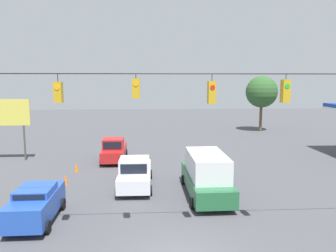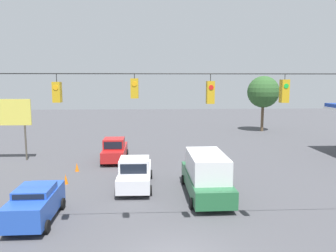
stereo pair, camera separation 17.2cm
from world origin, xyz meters
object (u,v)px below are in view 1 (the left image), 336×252
at_px(traffic_cone_nearest, 32,219).
at_px(traffic_cone_second, 49,197).
at_px(roadside_billboard, 6,116).
at_px(pickup_truck_white_withflow_mid, 135,173).
at_px(traffic_cone_fourth, 76,167).
at_px(traffic_cone_third, 65,179).
at_px(box_truck_green_crossing_near, 206,175).
at_px(pickup_truck_red_withflow_far, 114,150).
at_px(tree_horizon_left, 262,92).
at_px(overhead_signal_span, 176,127).
at_px(sedan_blue_parked_shoulder, 36,203).

height_order(traffic_cone_nearest, traffic_cone_second, same).
relative_size(traffic_cone_second, roadside_billboard, 0.13).
distance_m(pickup_truck_white_withflow_mid, traffic_cone_fourth, 6.38).
distance_m(pickup_truck_white_withflow_mid, traffic_cone_third, 4.99).
height_order(box_truck_green_crossing_near, roadside_billboard, roadside_billboard).
distance_m(traffic_cone_third, traffic_cone_fourth, 3.22).
bearing_deg(roadside_billboard, pickup_truck_white_withflow_mid, 144.86).
xyz_separation_m(pickup_truck_red_withflow_far, tree_horizon_left, (-19.02, -16.41, 4.57)).
height_order(overhead_signal_span, sedan_blue_parked_shoulder, overhead_signal_span).
relative_size(overhead_signal_span, sedan_blue_parked_shoulder, 4.99).
distance_m(overhead_signal_span, pickup_truck_red_withflow_far, 16.26).
relative_size(pickup_truck_white_withflow_mid, box_truck_green_crossing_near, 0.80).
distance_m(pickup_truck_red_withflow_far, tree_horizon_left, 25.53).
height_order(pickup_truck_red_withflow_far, traffic_cone_nearest, pickup_truck_red_withflow_far).
distance_m(overhead_signal_span, pickup_truck_white_withflow_mid, 8.94).
height_order(traffic_cone_second, traffic_cone_third, same).
bearing_deg(roadside_billboard, traffic_cone_second, 122.02).
bearing_deg(traffic_cone_fourth, sedan_blue_parked_shoulder, 90.01).
bearing_deg(traffic_cone_second, traffic_cone_third, -91.47).
bearing_deg(pickup_truck_white_withflow_mid, pickup_truck_red_withflow_far, -73.84).
bearing_deg(roadside_billboard, traffic_cone_nearest, 116.14).
bearing_deg(box_truck_green_crossing_near, tree_horizon_left, -115.58).
relative_size(pickup_truck_red_withflow_far, traffic_cone_third, 7.52).
xyz_separation_m(overhead_signal_span, box_truck_green_crossing_near, (-2.38, -5.74, -3.81)).
xyz_separation_m(pickup_truck_red_withflow_far, traffic_cone_second, (2.77, 10.01, -0.63)).
bearing_deg(pickup_truck_white_withflow_mid, traffic_cone_nearest, 48.93).
distance_m(sedan_blue_parked_shoulder, pickup_truck_red_withflow_far, 12.89).
height_order(sedan_blue_parked_shoulder, traffic_cone_nearest, sedan_blue_parked_shoulder).
bearing_deg(overhead_signal_span, box_truck_green_crossing_near, -112.53).
xyz_separation_m(traffic_cone_fourth, roadside_billboard, (6.84, -4.05, 3.66)).
relative_size(overhead_signal_span, traffic_cone_second, 32.31).
xyz_separation_m(box_truck_green_crossing_near, tree_horizon_left, (-12.34, -25.77, 4.19)).
xyz_separation_m(overhead_signal_span, tree_horizon_left, (-14.72, -31.51, 0.38)).
bearing_deg(traffic_cone_nearest, overhead_signal_span, 163.94).
bearing_deg(traffic_cone_second, tree_horizon_left, -129.52).
bearing_deg(sedan_blue_parked_shoulder, traffic_cone_fourth, -89.99).
xyz_separation_m(pickup_truck_white_withflow_mid, box_truck_green_crossing_near, (-4.50, 1.87, 0.38)).
height_order(traffic_cone_nearest, traffic_cone_fourth, same).
bearing_deg(roadside_billboard, box_truck_green_crossing_near, 148.07).
bearing_deg(tree_horizon_left, pickup_truck_red_withflow_far, 40.79).
xyz_separation_m(sedan_blue_parked_shoulder, pickup_truck_red_withflow_far, (-2.63, -12.61, 0.02)).
relative_size(sedan_blue_parked_shoulder, tree_horizon_left, 0.58).
relative_size(pickup_truck_red_withflow_far, box_truck_green_crossing_near, 0.77).
bearing_deg(traffic_cone_second, pickup_truck_white_withflow_mid, -153.10).
distance_m(traffic_cone_nearest, tree_horizon_left, 37.00).
bearing_deg(tree_horizon_left, traffic_cone_second, 50.48).
height_order(pickup_truck_white_withflow_mid, traffic_cone_nearest, pickup_truck_white_withflow_mid).
height_order(sedan_blue_parked_shoulder, pickup_truck_red_withflow_far, pickup_truck_red_withflow_far).
xyz_separation_m(traffic_cone_nearest, traffic_cone_third, (-0.02, -6.53, 0.00)).
bearing_deg(pickup_truck_white_withflow_mid, overhead_signal_span, 105.59).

